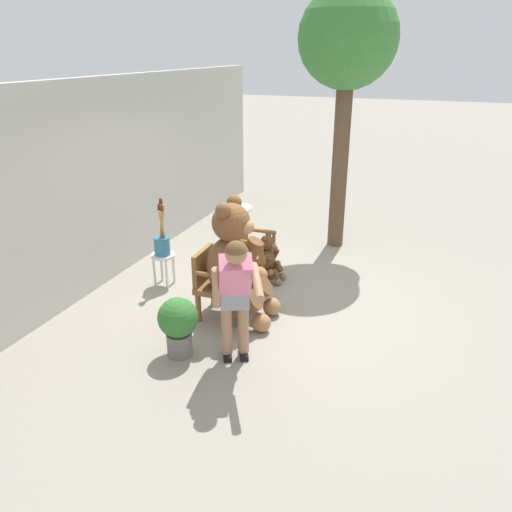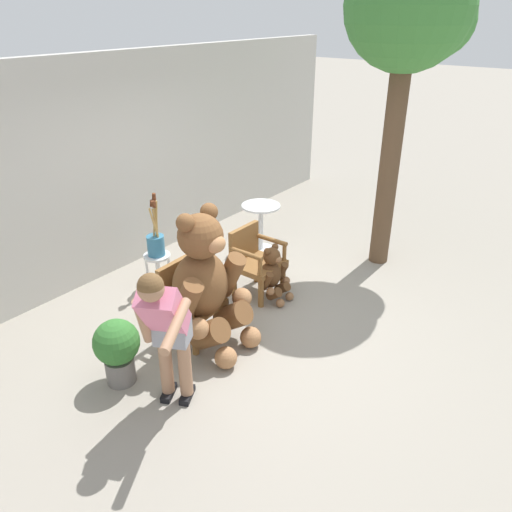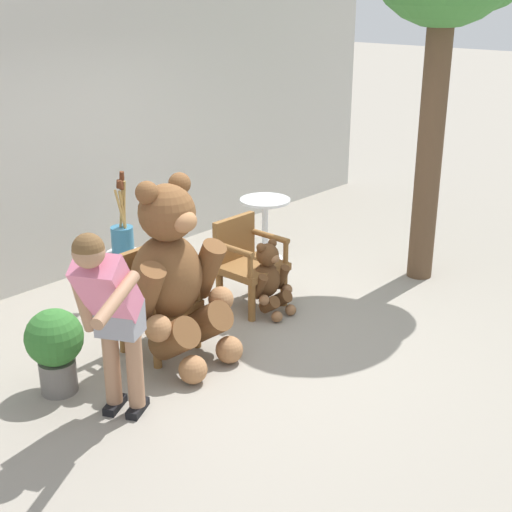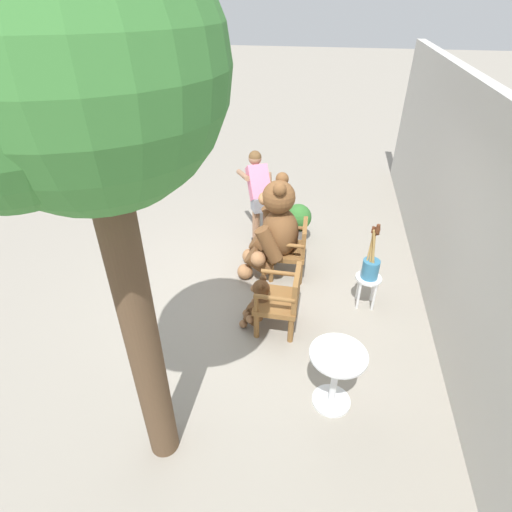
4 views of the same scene
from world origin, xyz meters
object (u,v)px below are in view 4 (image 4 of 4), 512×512
object	(u,v)px
teddy_bear_small	(259,303)
potted_plant	(298,221)
wooden_chair_left	(292,248)
teddy_bear_large	(274,229)
white_stool	(368,283)
brush_bucket	(371,265)
round_side_table	(336,373)
patio_tree	(73,92)
person_visitor	(259,191)
wooden_chair_right	(282,298)

from	to	relation	value
teddy_bear_small	potted_plant	xyz separation A→B (m)	(-2.13, 0.29, 0.04)
wooden_chair_left	potted_plant	world-z (taller)	wooden_chair_left
teddy_bear_large	white_stool	bearing A→B (deg)	68.60
wooden_chair_left	brush_bucket	distance (m)	1.21
teddy_bear_large	round_side_table	world-z (taller)	teddy_bear_large
brush_bucket	teddy_bear_large	bearing A→B (deg)	-111.54
round_side_table	potted_plant	size ratio (longest dim) A/B	1.06
brush_bucket	round_side_table	bearing A→B (deg)	-13.59
brush_bucket	patio_tree	xyz separation A→B (m)	(2.49, -1.98, 2.52)
teddy_bear_small	person_visitor	distance (m)	2.18
teddy_bear_large	teddy_bear_small	bearing A→B (deg)	-0.79
wooden_chair_right	white_stool	world-z (taller)	wooden_chair_right
white_stool	brush_bucket	bearing A→B (deg)	-55.27
wooden_chair_left	round_side_table	distance (m)	2.29
brush_bucket	teddy_bear_small	bearing A→B (deg)	-64.71
patio_tree	potted_plant	distance (m)	4.94
wooden_chair_right	teddy_bear_small	world-z (taller)	wooden_chair_right
teddy_bear_small	potted_plant	distance (m)	2.15
wooden_chair_left	person_visitor	bearing A→B (deg)	-144.52
teddy_bear_small	person_visitor	bearing A→B (deg)	-169.93
brush_bucket	potted_plant	distance (m)	1.85
wooden_chair_right	patio_tree	xyz separation A→B (m)	(1.85, -0.91, 2.71)
round_side_table	potted_plant	xyz separation A→B (m)	(-3.16, -0.66, -0.05)
brush_bucket	round_side_table	distance (m)	1.72
round_side_table	person_visitor	bearing A→B (deg)	-157.03
patio_tree	wooden_chair_left	bearing A→B (deg)	163.19
wooden_chair_left	person_visitor	distance (m)	1.20
potted_plant	wooden_chair_left	bearing A→B (deg)	-0.28
potted_plant	wooden_chair_right	bearing A→B (deg)	-0.13
brush_bucket	potted_plant	bearing A→B (deg)	-144.63
teddy_bear_small	brush_bucket	bearing A→B (deg)	115.29
teddy_bear_small	wooden_chair_left	bearing A→B (deg)	166.48
wooden_chair_right	person_visitor	bearing A→B (deg)	-162.65
teddy_bear_small	person_visitor	xyz separation A→B (m)	(-2.08, -0.37, 0.54)
wooden_chair_right	teddy_bear_small	xyz separation A→B (m)	(-0.00, -0.28, -0.11)
patio_tree	potted_plant	bearing A→B (deg)	167.04
round_side_table	potted_plant	bearing A→B (deg)	-168.18
person_visitor	white_stool	bearing A→B (deg)	50.07
wooden_chair_right	white_stool	size ratio (longest dim) A/B	1.87
teddy_bear_large	teddy_bear_small	distance (m)	1.23
patio_tree	wooden_chair_right	bearing A→B (deg)	153.76
teddy_bear_small	person_visitor	world-z (taller)	person_visitor
wooden_chair_right	brush_bucket	bearing A→B (deg)	120.86
teddy_bear_small	brush_bucket	world-z (taller)	brush_bucket
teddy_bear_small	round_side_table	size ratio (longest dim) A/B	1.00
teddy_bear_small	patio_tree	distance (m)	3.43
round_side_table	patio_tree	world-z (taller)	patio_tree
wooden_chair_right	white_stool	xyz separation A→B (m)	(-0.64, 1.07, -0.11)
wooden_chair_right	teddy_bear_small	distance (m)	0.30
wooden_chair_left	teddy_bear_large	bearing A→B (deg)	-89.00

